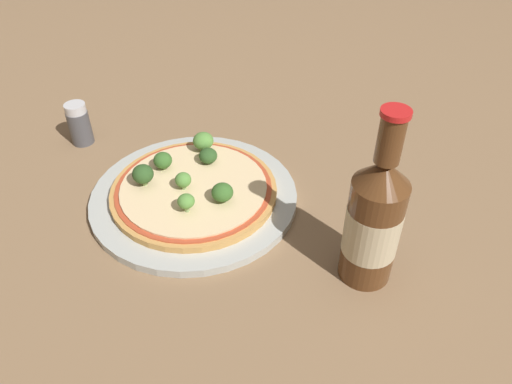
{
  "coord_description": "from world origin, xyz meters",
  "views": [
    {
      "loc": [
        0.22,
        -0.54,
        0.48
      ],
      "look_at": [
        0.11,
        -0.05,
        0.06
      ],
      "focal_mm": 35.0,
      "sensor_mm": 36.0,
      "label": 1
    }
  ],
  "objects": [
    {
      "name": "broccoli_floret_2",
      "position": [
        0.02,
        0.05,
        0.04
      ],
      "size": [
        0.03,
        0.03,
        0.02
      ],
      "color": "#89A866",
      "rests_on": "pizza"
    },
    {
      "name": "broccoli_floret_6",
      "position": [
        0.0,
        0.08,
        0.04
      ],
      "size": [
        0.03,
        0.03,
        0.03
      ],
      "color": "#89A866",
      "rests_on": "pizza"
    },
    {
      "name": "pepper_shaker",
      "position": [
        -0.22,
        0.09,
        0.04
      ],
      "size": [
        0.04,
        0.04,
        0.07
      ],
      "color": "#4C4C51",
      "rests_on": "ground_plane"
    },
    {
      "name": "plate",
      "position": [
        0.01,
        -0.01,
        0.01
      ],
      "size": [
        0.3,
        0.3,
        0.01
      ],
      "color": "#B2B7B2",
      "rests_on": "ground_plane"
    },
    {
      "name": "pizza",
      "position": [
        0.01,
        -0.01,
        0.02
      ],
      "size": [
        0.24,
        0.24,
        0.01
      ],
      "color": "tan",
      "rests_on": "plate"
    },
    {
      "name": "broccoli_floret_5",
      "position": [
        -0.0,
        -0.02,
        0.04
      ],
      "size": [
        0.02,
        0.02,
        0.03
      ],
      "color": "#89A866",
      "rests_on": "pizza"
    },
    {
      "name": "broccoli_floret_4",
      "position": [
        -0.06,
        -0.02,
        0.04
      ],
      "size": [
        0.03,
        0.03,
        0.03
      ],
      "color": "#89A866",
      "rests_on": "pizza"
    },
    {
      "name": "broccoli_floret_1",
      "position": [
        0.06,
        -0.03,
        0.04
      ],
      "size": [
        0.03,
        0.03,
        0.03
      ],
      "color": "#89A866",
      "rests_on": "pizza"
    },
    {
      "name": "broccoli_floret_3",
      "position": [
        0.02,
        -0.06,
        0.04
      ],
      "size": [
        0.02,
        0.02,
        0.03
      ],
      "color": "#89A866",
      "rests_on": "pizza"
    },
    {
      "name": "broccoli_floret_0",
      "position": [
        -0.05,
        0.02,
        0.04
      ],
      "size": [
        0.03,
        0.03,
        0.03
      ],
      "color": "#89A866",
      "rests_on": "pizza"
    },
    {
      "name": "beer_bottle",
      "position": [
        0.26,
        -0.1,
        0.09
      ],
      "size": [
        0.07,
        0.07,
        0.23
      ],
      "color": "#563319",
      "rests_on": "ground_plane"
    },
    {
      "name": "ground_plane",
      "position": [
        0.0,
        0.0,
        0.0
      ],
      "size": [
        3.0,
        3.0,
        0.0
      ],
      "primitive_type": "plane",
      "color": "#846647"
    }
  ]
}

